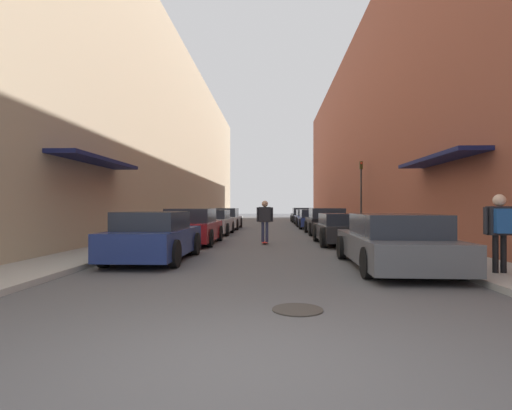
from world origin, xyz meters
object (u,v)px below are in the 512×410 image
at_px(parked_car_right_5, 302,215).
at_px(traffic_light, 361,188).
at_px(parked_car_left_0, 155,237).
at_px(skateboarder, 265,217).
at_px(parked_car_left_3, 224,219).
at_px(parked_car_right_1, 342,229).
at_px(pedestrian, 500,224).
at_px(manhole_cover, 298,310).
at_px(parked_car_right_0, 393,242).
at_px(parked_car_right_3, 312,219).
at_px(parked_car_left_2, 212,223).
at_px(parked_car_right_4, 307,217).
at_px(parked_car_right_2, 326,222).
at_px(parked_car_left_1, 192,227).

relative_size(parked_car_right_5, traffic_light, 1.18).
xyz_separation_m(parked_car_left_0, skateboarder, (2.80, 4.92, 0.39)).
xyz_separation_m(parked_car_left_3, parked_car_right_1, (5.76, -10.38, -0.06)).
bearing_deg(parked_car_left_3, pedestrian, -66.50).
height_order(manhole_cover, traffic_light, traffic_light).
distance_m(parked_car_right_0, parked_car_right_3, 16.98).
relative_size(parked_car_right_3, pedestrian, 2.70).
bearing_deg(traffic_light, manhole_cover, -104.89).
bearing_deg(manhole_cover, parked_car_left_0, 125.39).
height_order(parked_car_left_2, manhole_cover, parked_car_left_2).
xyz_separation_m(parked_car_right_0, parked_car_right_5, (-0.12, 27.68, 0.03)).
height_order(parked_car_right_1, parked_car_right_4, parked_car_right_4).
bearing_deg(pedestrian, parked_car_right_5, 93.55).
height_order(skateboarder, traffic_light, traffic_light).
relative_size(parked_car_right_0, pedestrian, 3.13).
height_order(parked_car_left_0, pedestrian, pedestrian).
bearing_deg(parked_car_right_3, parked_car_right_1, -89.89).
bearing_deg(parked_car_left_0, parked_car_right_3, 70.39).
distance_m(parked_car_left_3, pedestrian, 19.12).
bearing_deg(parked_car_right_5, parked_car_right_2, -89.80).
bearing_deg(parked_car_right_4, parked_car_left_2, -117.84).
bearing_deg(parked_car_right_4, parked_car_right_0, -89.62).
bearing_deg(parked_car_right_5, parked_car_left_0, -102.22).
distance_m(parked_car_left_1, parked_car_left_2, 5.23).
relative_size(parked_car_right_1, traffic_light, 1.01).
relative_size(parked_car_left_0, traffic_light, 1.02).
distance_m(parked_car_left_0, parked_car_right_2, 11.87).
relative_size(parked_car_left_1, parked_car_left_2, 1.06).
distance_m(parked_car_right_1, manhole_cover, 9.95).
height_order(parked_car_right_0, skateboarder, skateboarder).
distance_m(parked_car_left_1, pedestrian, 10.36).
bearing_deg(pedestrian, parked_car_right_3, 95.88).
height_order(parked_car_left_3, parked_car_right_5, parked_car_left_3).
bearing_deg(parked_car_left_1, parked_car_right_2, 43.94).
height_order(parked_car_right_1, manhole_cover, parked_car_right_1).
xyz_separation_m(parked_car_left_1, parked_car_left_2, (-0.04, 5.23, -0.03)).
distance_m(parked_car_left_2, parked_car_right_3, 8.28).
relative_size(parked_car_left_1, parked_car_right_4, 0.98).
distance_m(parked_car_right_2, pedestrian, 12.81).
relative_size(parked_car_left_1, skateboarder, 2.53).
bearing_deg(parked_car_right_3, parked_car_right_4, 89.20).
distance_m(parked_car_left_1, parked_car_right_3, 12.58).
bearing_deg(parked_car_right_3, traffic_light, -49.89).
bearing_deg(parked_car_left_1, parked_car_left_0, -90.34).
height_order(parked_car_left_1, parked_car_left_3, parked_car_left_1).
bearing_deg(parked_car_left_1, manhole_cover, -70.34).
bearing_deg(manhole_cover, parked_car_right_4, 84.90).
height_order(parked_car_right_0, parked_car_right_3, parked_car_right_0).
height_order(parked_car_left_3, parked_car_right_1, parked_car_left_3).
distance_m(parked_car_right_0, parked_car_right_1, 5.82).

